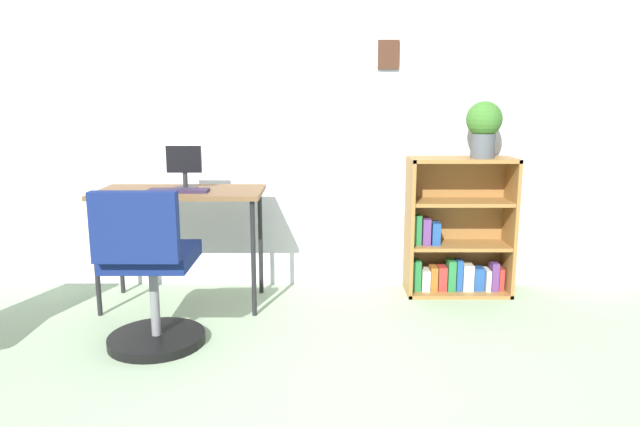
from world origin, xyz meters
TOP-DOWN VIEW (x-y plane):
  - wall_back at (0.00, 2.15)m, footprint 5.20×0.12m
  - desk at (-0.79, 1.70)m, footprint 1.03×0.50m
  - monitor at (-0.76, 1.74)m, footprint 0.22×0.16m
  - keyboard at (-0.77, 1.62)m, footprint 0.37×0.13m
  - office_chair at (-0.80, 1.01)m, footprint 0.52×0.55m
  - bookshelf_low at (1.02, 1.95)m, footprint 0.70×0.30m
  - potted_plant_on_shelf at (1.16, 1.90)m, footprint 0.23×0.23m

SIDE VIEW (x-z plane):
  - office_chair at x=-0.80m, z-range -0.06..0.82m
  - bookshelf_low at x=1.02m, z-range -0.06..0.87m
  - desk at x=-0.79m, z-range 0.31..1.06m
  - keyboard at x=-0.77m, z-range 0.75..0.77m
  - monitor at x=-0.76m, z-range 0.75..1.02m
  - potted_plant_on_shelf at x=1.16m, z-range 0.96..1.32m
  - wall_back at x=0.00m, z-range 0.00..2.31m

